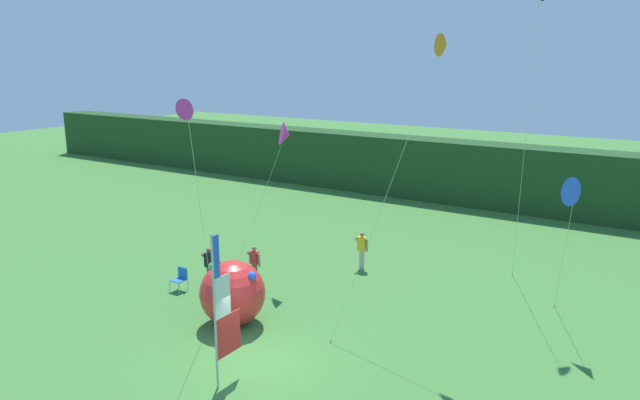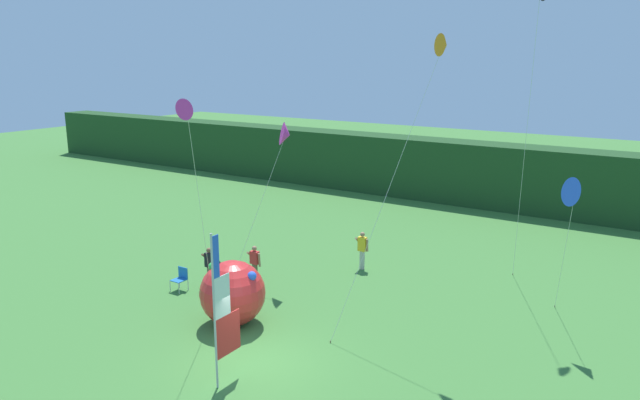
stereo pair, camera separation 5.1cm
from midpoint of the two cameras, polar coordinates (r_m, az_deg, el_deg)
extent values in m
plane|color=#3D7533|center=(18.45, -6.33, -15.25)|extent=(120.00, 120.00, 0.00)
cube|color=#1E421E|center=(37.38, 16.13, 2.26)|extent=(80.00, 2.40, 3.79)
cylinder|color=#B7B7BC|center=(16.44, -10.08, -10.55)|extent=(0.06, 0.06, 4.42)
cube|color=red|center=(17.12, -8.78, -12.51)|extent=(0.02, 0.97, 1.18)
cube|color=white|center=(16.52, -9.35, -9.06)|extent=(0.02, 0.60, 1.18)
cube|color=blue|center=(15.98, -9.95, -5.36)|extent=(0.02, 0.23, 1.18)
cylinder|color=brown|center=(24.08, -10.51, -7.23)|extent=(0.22, 0.22, 0.83)
cube|color=black|center=(23.84, -10.58, -5.66)|extent=(0.36, 0.20, 0.57)
sphere|color=brown|center=(23.72, -10.62, -4.74)|extent=(0.20, 0.20, 0.20)
cylinder|color=brown|center=(24.02, -10.89, -5.39)|extent=(0.09, 0.48, 0.42)
cylinder|color=brown|center=(23.71, -10.16, -5.85)|extent=(0.09, 0.14, 0.56)
cylinder|color=#B7B2A3|center=(25.70, 3.94, -5.71)|extent=(0.22, 0.22, 0.80)
cube|color=yellow|center=(25.48, 3.96, -4.20)|extent=(0.36, 0.20, 0.62)
sphere|color=#A37556|center=(25.35, 3.98, -3.28)|extent=(0.20, 0.20, 0.20)
cylinder|color=#A37556|center=(25.61, 3.58, -3.91)|extent=(0.09, 0.48, 0.42)
cylinder|color=#A37556|center=(25.38, 4.43, -4.32)|extent=(0.09, 0.14, 0.56)
cylinder|color=brown|center=(24.24, -6.30, -6.96)|extent=(0.22, 0.22, 0.81)
cube|color=red|center=(24.01, -6.34, -5.47)|extent=(0.36, 0.20, 0.52)
sphere|color=#A37556|center=(23.89, -6.36, -4.61)|extent=(0.20, 0.20, 0.20)
cylinder|color=#A37556|center=(24.18, -6.67, -5.25)|extent=(0.09, 0.48, 0.42)
cylinder|color=#A37556|center=(23.90, -5.89, -5.71)|extent=(0.09, 0.14, 0.56)
sphere|color=red|center=(20.55, -8.40, -8.77)|extent=(2.22, 2.22, 2.22)
sphere|color=black|center=(20.45, -9.92, -6.07)|extent=(0.31, 0.31, 0.31)
sphere|color=green|center=(20.47, -10.25, -6.28)|extent=(0.31, 0.31, 0.31)
sphere|color=blue|center=(19.82, -6.58, -7.21)|extent=(0.31, 0.31, 0.31)
cylinder|color=#BCBCC1|center=(24.04, -14.18, -7.98)|extent=(0.03, 0.03, 0.42)
cylinder|color=#BCBCC1|center=(23.71, -13.37, -8.24)|extent=(0.03, 0.03, 0.42)
cylinder|color=#BCBCC1|center=(24.35, -13.35, -7.66)|extent=(0.03, 0.03, 0.42)
cylinder|color=#BCBCC1|center=(24.02, -12.54, -7.91)|extent=(0.03, 0.03, 0.42)
cube|color=#1E66B2|center=(23.95, -13.39, -7.44)|extent=(0.48, 0.48, 0.03)
cube|color=#1E66B2|center=(24.02, -13.01, -6.76)|extent=(0.48, 0.03, 0.44)
cylinder|color=brown|center=(24.19, -8.64, -8.01)|extent=(0.03, 0.03, 0.08)
cylinder|color=silver|center=(23.72, -6.03, -1.00)|extent=(1.24, 2.22, 5.88)
cone|color=#DB33A8|center=(23.66, -3.36, 6.26)|extent=(1.01, 1.03, 0.97)
cylinder|color=brown|center=(23.62, 21.37, -9.37)|extent=(0.03, 0.03, 0.08)
cylinder|color=silver|center=(21.77, 22.14, -4.80)|extent=(0.67, 2.20, 4.77)
cone|color=blue|center=(20.07, 23.05, 0.68)|extent=(1.00, 0.98, 0.96)
cylinder|color=brown|center=(26.33, 17.79, -6.71)|extent=(0.03, 0.03, 0.08)
cylinder|color=silver|center=(23.79, 18.85, 4.67)|extent=(0.78, 2.43, 10.98)
cylinder|color=brown|center=(19.50, 0.92, -13.35)|extent=(0.03, 0.03, 0.08)
cylinder|color=silver|center=(18.60, 6.17, 0.20)|extent=(2.21, 2.87, 9.19)
cone|color=orange|center=(18.97, 11.59, 14.26)|extent=(0.70, 0.64, 0.69)
cylinder|color=brown|center=(21.94, -10.08, -10.38)|extent=(0.03, 0.03, 0.08)
cylinder|color=silver|center=(18.95, -11.19, -2.37)|extent=(2.20, 3.03, 7.50)
cone|color=#DB33A8|center=(16.47, -12.66, 8.47)|extent=(0.61, 0.34, 0.60)
camera|label=1|loc=(0.03, -90.08, -0.02)|focal=33.60mm
camera|label=2|loc=(0.03, 89.92, 0.02)|focal=33.60mm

